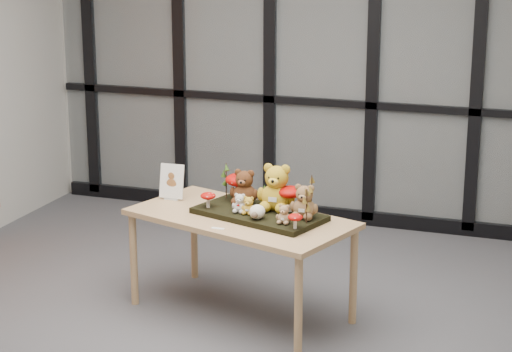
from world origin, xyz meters
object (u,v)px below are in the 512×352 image
at_px(diorama_tray, 259,214).
at_px(mushroom_front_left, 208,199).
at_px(plush_cream_hedgehog, 257,211).
at_px(mushroom_back_right, 290,197).
at_px(bear_tan_back, 304,199).
at_px(bear_beige_small, 284,213).
at_px(sign_holder, 172,184).
at_px(display_table, 241,226).
at_px(bear_brown_medium, 244,185).
at_px(mushroom_back_left, 239,186).
at_px(bear_pooh_yellow, 277,185).
at_px(bear_white_bow, 240,202).
at_px(mushroom_front_right, 295,220).
at_px(bear_small_yellow, 249,204).

height_order(diorama_tray, mushroom_front_left, mushroom_front_left).
height_order(plush_cream_hedgehog, mushroom_back_right, mushroom_back_right).
bearing_deg(diorama_tray, bear_tan_back, 12.96).
distance_m(bear_beige_small, sign_holder, 0.99).
bearing_deg(display_table, sign_holder, 178.41).
height_order(display_table, bear_brown_medium, bear_brown_medium).
bearing_deg(bear_brown_medium, mushroom_back_left, 153.57).
distance_m(diorama_tray, bear_pooh_yellow, 0.22).
relative_size(diorama_tray, sign_holder, 3.40).
xyz_separation_m(bear_beige_small, mushroom_back_left, (-0.43, 0.37, 0.04)).
xyz_separation_m(diorama_tray, sign_holder, (-0.70, 0.18, 0.09)).
distance_m(bear_tan_back, bear_beige_small, 0.18).
relative_size(diorama_tray, mushroom_front_left, 7.42).
xyz_separation_m(mushroom_front_left, sign_holder, (-0.35, 0.21, 0.02)).
bearing_deg(diorama_tray, bear_beige_small, -20.32).
distance_m(diorama_tray, bear_brown_medium, 0.25).
relative_size(bear_white_bow, mushroom_front_right, 1.37).
bearing_deg(mushroom_back_left, mushroom_front_right, -39.90).
bearing_deg(bear_white_bow, bear_brown_medium, 118.88).
height_order(display_table, bear_white_bow, bear_white_bow).
distance_m(display_table, plush_cream_hedgehog, 0.25).
bearing_deg(diorama_tray, plush_cream_hedgehog, -57.33).
bearing_deg(bear_tan_back, diorama_tray, -167.04).
bearing_deg(plush_cream_hedgehog, bear_beige_small, 8.18).
bearing_deg(mushroom_front_right, bear_small_yellow, 153.78).
height_order(display_table, bear_pooh_yellow, bear_pooh_yellow).
relative_size(bear_tan_back, plush_cream_hedgehog, 2.39).
bearing_deg(mushroom_front_left, bear_pooh_yellow, 13.31).
bearing_deg(mushroom_front_left, mushroom_back_left, 56.56).
height_order(display_table, mushroom_back_right, mushroom_back_right).
bearing_deg(mushroom_front_left, mushroom_front_right, -18.87).
distance_m(bear_pooh_yellow, mushroom_back_right, 0.12).
height_order(display_table, mushroom_front_left, mushroom_front_left).
xyz_separation_m(bear_tan_back, plush_cream_hedgehog, (-0.27, -0.12, -0.07)).
xyz_separation_m(mushroom_front_right, sign_holder, (-1.02, 0.43, 0.02)).
height_order(bear_tan_back, mushroom_back_right, bear_tan_back).
bearing_deg(bear_small_yellow, plush_cream_hedgehog, -23.97).
height_order(bear_brown_medium, plush_cream_hedgehog, bear_brown_medium).
bearing_deg(bear_small_yellow, bear_pooh_yellow, 64.98).
relative_size(bear_white_bow, mushroom_back_left, 0.67).
distance_m(bear_small_yellow, sign_holder, 0.70).
height_order(mushroom_back_right, sign_holder, sign_holder).
distance_m(bear_small_yellow, mushroom_front_left, 0.30).
relative_size(plush_cream_hedgehog, sign_holder, 0.41).
bearing_deg(mushroom_front_right, plush_cream_hedgehog, 159.55).
xyz_separation_m(bear_brown_medium, mushroom_front_right, (0.47, -0.38, -0.08)).
relative_size(bear_pooh_yellow, bear_white_bow, 2.42).
bearing_deg(bear_beige_small, display_table, 173.18).
bearing_deg(mushroom_front_left, bear_tan_back, -0.28).
xyz_separation_m(display_table, plush_cream_hedgehog, (0.16, -0.13, 0.15)).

